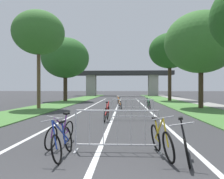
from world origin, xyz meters
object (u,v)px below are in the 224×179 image
tree_left_cypress_far (39,33)px  tree_right_pine_near (170,51)px  crowd_barrier_nearest (117,131)px  bicycle_red_5 (107,113)px  crowd_barrier_second (133,110)px  bicycle_purple_2 (61,133)px  tree_left_oak_mid (65,58)px  bicycle_black_4 (185,144)px  bicycle_yellow_1 (161,141)px  bicycle_green_3 (149,104)px  tree_right_maple_mid (201,43)px  bicycle_blue_6 (63,142)px  bicycle_orange_0 (120,104)px  crowd_barrier_third (131,103)px

tree_left_cypress_far → tree_right_pine_near: bearing=44.1°
crowd_barrier_nearest → bicycle_red_5: 5.59m
crowd_barrier_second → bicycle_purple_2: bearing=-111.9°
tree_left_cypress_far → crowd_barrier_second: size_ratio=3.61×
tree_left_oak_mid → bicycle_red_5: bearing=-68.9°
tree_left_oak_mid → tree_right_pine_near: size_ratio=0.91×
crowd_barrier_nearest → bicycle_black_4: (1.53, -0.55, -0.17)m
tree_right_pine_near → bicycle_yellow_1: tree_right_pine_near is taller
crowd_barrier_nearest → bicycle_black_4: 1.64m
bicycle_yellow_1 → bicycle_green_3: bearing=-103.2°
tree_right_maple_mid → tree_right_pine_near: tree_right_pine_near is taller
bicycle_black_4 → bicycle_blue_6: size_ratio=1.04×
tree_left_oak_mid → bicycle_black_4: (8.77, -23.06, -5.06)m
tree_left_cypress_far → bicycle_purple_2: bearing=-66.4°
crowd_barrier_nearest → bicycle_red_5: bearing=97.2°
tree_right_maple_mid → crowd_barrier_second: size_ratio=3.59×
tree_right_maple_mid → crowd_barrier_nearest: bearing=-115.8°
crowd_barrier_second → tree_right_pine_near: bearing=73.6°
tree_left_oak_mid → bicycle_purple_2: (5.65, -21.98, -5.05)m
bicycle_orange_0 → bicycle_black_4: 12.93m
crowd_barrier_second → tree_right_maple_mid: bearing=50.9°
crowd_barrier_second → crowd_barrier_third: (0.06, 5.90, 0.00)m
tree_right_maple_mid → bicycle_black_4: 15.00m
tree_left_oak_mid → bicycle_blue_6: bearing=-75.4°
tree_right_maple_mid → bicycle_blue_6: bearing=-119.2°
bicycle_red_5 → bicycle_blue_6: size_ratio=1.12×
crowd_barrier_third → bicycle_yellow_1: size_ratio=1.31×
tree_right_pine_near → bicycle_green_3: (-3.90, -11.89, -6.07)m
tree_left_cypress_far → crowd_barrier_nearest: tree_left_cypress_far is taller
tree_right_pine_near → bicycle_red_5: size_ratio=4.89×
bicycle_purple_2 → bicycle_black_4: bicycle_black_4 is taller
tree_left_oak_mid → bicycle_red_5: (6.53, -16.97, -5.03)m
tree_left_oak_mid → bicycle_orange_0: 13.40m
bicycle_red_5 → bicycle_blue_6: 6.08m
tree_right_pine_near → bicycle_purple_2: size_ratio=5.41×
tree_right_maple_mid → crowd_barrier_second: (-5.63, -6.93, -4.72)m
bicycle_orange_0 → bicycle_black_4: (1.75, -12.81, -0.03)m
crowd_barrier_third → bicycle_yellow_1: 12.16m
tree_left_cypress_far → bicycle_orange_0: (6.37, 0.29, -5.58)m
crowd_barrier_second → bicycle_black_4: bearing=-81.6°
crowd_barrier_second → bicycle_orange_0: crowd_barrier_second is taller
crowd_barrier_nearest → bicycle_yellow_1: size_ratio=1.30×
crowd_barrier_third → bicycle_orange_0: 0.99m
tree_left_cypress_far → bicycle_green_3: (8.63, 0.26, -5.61)m
bicycle_orange_0 → crowd_barrier_second: bearing=-93.4°
bicycle_blue_6 → bicycle_yellow_1: bearing=-176.1°
bicycle_yellow_1 → bicycle_blue_6: size_ratio=1.03×
tree_left_cypress_far → bicycle_orange_0: size_ratio=4.62×
tree_right_maple_mid → crowd_barrier_third: 7.37m
bicycle_blue_6 → tree_left_cypress_far: bearing=-66.9°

